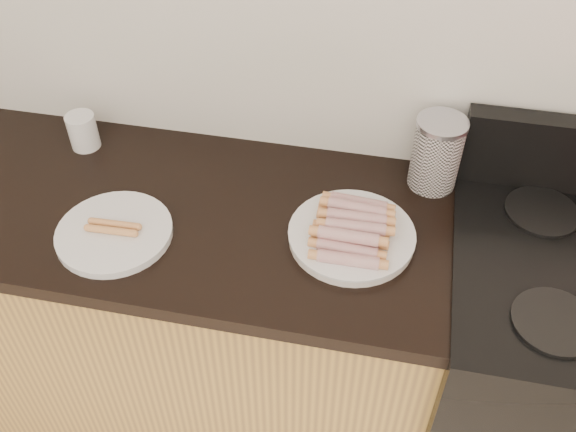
% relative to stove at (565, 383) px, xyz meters
% --- Properties ---
extents(wall_back, '(4.00, 0.04, 2.60)m').
position_rel_stove_xyz_m(wall_back, '(-0.78, 0.32, 0.84)').
color(wall_back, silver).
rests_on(wall_back, ground).
extents(cabinet_base, '(2.20, 0.59, 0.86)m').
position_rel_stove_xyz_m(cabinet_base, '(-1.48, 0.01, -0.03)').
color(cabinet_base, '#B48A3D').
rests_on(cabinet_base, floor).
extents(counter_slab, '(2.20, 0.62, 0.04)m').
position_rel_stove_xyz_m(counter_slab, '(-1.48, 0.01, 0.42)').
color(counter_slab, black).
rests_on(counter_slab, cabinet_base).
extents(stove, '(0.76, 0.65, 0.91)m').
position_rel_stove_xyz_m(stove, '(0.00, 0.00, 0.00)').
color(stove, black).
rests_on(stove, floor).
extents(burner_near_left, '(0.18, 0.18, 0.01)m').
position_rel_stove_xyz_m(burner_near_left, '(-0.17, -0.17, 0.46)').
color(burner_near_left, black).
rests_on(burner_near_left, stove).
extents(burner_far_left, '(0.18, 0.18, 0.01)m').
position_rel_stove_xyz_m(burner_far_left, '(-0.17, 0.17, 0.46)').
color(burner_far_left, black).
rests_on(burner_far_left, stove).
extents(main_plate, '(0.38, 0.38, 0.02)m').
position_rel_stove_xyz_m(main_plate, '(-0.62, -0.00, 0.45)').
color(main_plate, white).
rests_on(main_plate, counter_slab).
extents(side_plate, '(0.35, 0.35, 0.02)m').
position_rel_stove_xyz_m(side_plate, '(-1.18, -0.11, 0.45)').
color(side_plate, silver).
rests_on(side_plate, counter_slab).
extents(hotdog_pile, '(0.14, 0.23, 0.06)m').
position_rel_stove_xyz_m(hotdog_pile, '(-0.62, -0.00, 0.49)').
color(hotdog_pile, maroon).
rests_on(hotdog_pile, main_plate).
extents(plain_sausages, '(0.12, 0.04, 0.02)m').
position_rel_stove_xyz_m(plain_sausages, '(-1.18, -0.11, 0.47)').
color(plain_sausages, '#C17850').
rests_on(plain_sausages, side_plate).
extents(canister, '(0.13, 0.13, 0.20)m').
position_rel_stove_xyz_m(canister, '(-0.44, 0.24, 0.54)').
color(canister, silver).
rests_on(canister, counter_slab).
extents(mug, '(0.08, 0.08, 0.10)m').
position_rel_stove_xyz_m(mug, '(-1.39, 0.21, 0.49)').
color(mug, white).
rests_on(mug, counter_slab).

